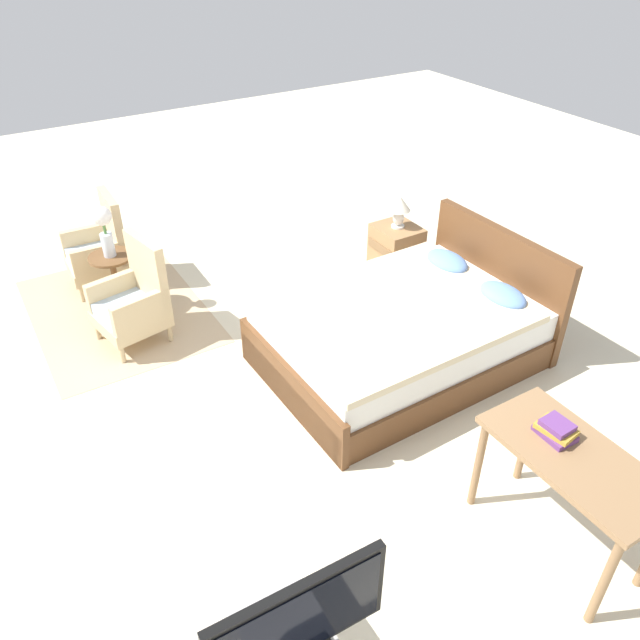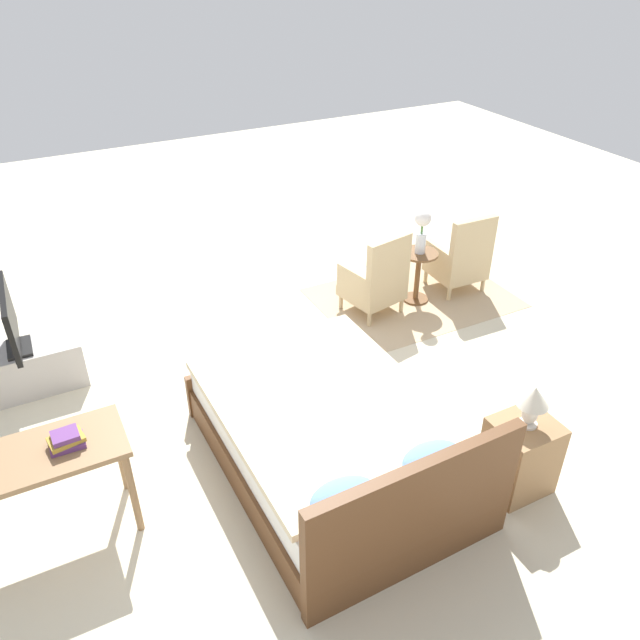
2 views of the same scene
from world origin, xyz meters
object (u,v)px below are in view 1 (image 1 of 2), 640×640
object	(u,v)px
bed	(405,331)
vanity_desk	(572,469)
armchair_by_window_right	(134,301)
book_stack	(556,430)
armchair_by_window_left	(100,250)
flower_vase	(104,226)
tv_flatscreen	(299,624)
table_lamp	(399,207)
nightstand	(396,254)
side_table	(115,276)

from	to	relation	value
bed	vanity_desk	xyz separation A→B (m)	(1.91, -0.33, 0.34)
armchair_by_window_right	book_stack	size ratio (longest dim) A/B	4.00
armchair_by_window_left	flower_vase	bearing A→B (deg)	-1.86
armchair_by_window_right	flower_vase	xyz separation A→B (m)	(-0.54, -0.02, 0.49)
tv_flatscreen	book_stack	size ratio (longest dim) A/B	3.65
bed	book_stack	size ratio (longest dim) A/B	9.65
vanity_desk	table_lamp	bearing A→B (deg)	160.39
armchair_by_window_left	armchair_by_window_right	bearing A→B (deg)	-0.06
flower_vase	tv_flatscreen	size ratio (longest dim) A/B	0.57
nightstand	book_stack	distance (m)	3.11
vanity_desk	nightstand	bearing A→B (deg)	160.40
flower_vase	tv_flatscreen	distance (m)	3.98
armchair_by_window_right	bed	bearing A→B (deg)	50.71
bed	side_table	size ratio (longest dim) A/B	3.81
bed	side_table	xyz separation A→B (m)	(-2.03, -1.83, 0.07)
armchair_by_window_left	vanity_desk	world-z (taller)	armchair_by_window_left
armchair_by_window_left	book_stack	size ratio (longest dim) A/B	4.00
armchair_by_window_right	flower_vase	distance (m)	0.73
flower_vase	nightstand	bearing A→B (deg)	70.84
flower_vase	vanity_desk	size ratio (longest dim) A/B	0.46
tv_flatscreen	book_stack	xyz separation A→B (m)	(-0.20, 1.79, 0.07)
armchair_by_window_left	nightstand	bearing A→B (deg)	60.52
bed	nightstand	bearing A→B (deg)	146.47
side_table	vanity_desk	xyz separation A→B (m)	(3.94, 1.50, 0.27)
armchair_by_window_left	side_table	world-z (taller)	armchair_by_window_left
nightstand	table_lamp	distance (m)	0.51
armchair_by_window_right	table_lamp	world-z (taller)	armchair_by_window_right
table_lamp	flower_vase	bearing A→B (deg)	-109.15
armchair_by_window_left	vanity_desk	distance (m)	4.73
vanity_desk	book_stack	world-z (taller)	book_stack
bed	table_lamp	size ratio (longest dim) A/B	6.73
book_stack	vanity_desk	bearing A→B (deg)	-4.71
flower_vase	book_stack	size ratio (longest dim) A/B	2.08
table_lamp	bed	bearing A→B (deg)	-33.55
side_table	table_lamp	distance (m)	2.77
armchair_by_window_left	vanity_desk	xyz separation A→B (m)	(4.49, 1.48, 0.25)
nightstand	tv_flatscreen	distance (m)	4.22
armchair_by_window_left	flower_vase	world-z (taller)	flower_vase
book_stack	armchair_by_window_left	bearing A→B (deg)	-160.93
side_table	armchair_by_window_left	bearing A→B (deg)	178.14
flower_vase	side_table	bearing A→B (deg)	-90.00
side_table	tv_flatscreen	bearing A→B (deg)	-4.02
flower_vase	bed	bearing A→B (deg)	42.10
armchair_by_window_right	side_table	size ratio (longest dim) A/B	1.58
armchair_by_window_right	side_table	xyz separation A→B (m)	(-0.54, -0.02, -0.02)
armchair_by_window_left	tv_flatscreen	world-z (taller)	tv_flatscreen
side_table	nightstand	size ratio (longest dim) A/B	0.99
bed	tv_flatscreen	world-z (taller)	tv_flatscreen
armchair_by_window_right	tv_flatscreen	size ratio (longest dim) A/B	1.10
bed	vanity_desk	bearing A→B (deg)	-9.91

